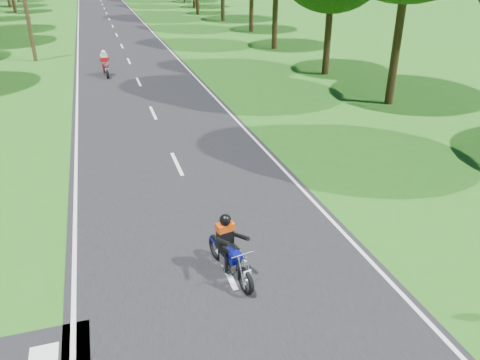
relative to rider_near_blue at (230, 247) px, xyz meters
name	(u,v)px	position (x,y,z in m)	size (l,w,h in m)	color
ground	(251,323)	(-0.04, -1.58, -0.74)	(160.00, 160.00, 0.00)	#255B14
main_road	(109,19)	(-0.04, 48.42, -0.73)	(7.00, 140.00, 0.02)	black
road_markings	(109,21)	(-0.17, 46.55, -0.72)	(7.40, 140.00, 0.01)	silver
rider_near_blue	(230,247)	(0.00, 0.00, 0.00)	(0.58, 1.73, 1.44)	navy
rider_far_red	(105,63)	(-1.69, 20.41, 0.02)	(0.59, 1.77, 1.48)	#B50D17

